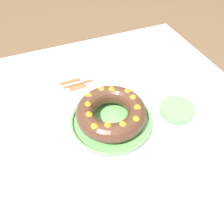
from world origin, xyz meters
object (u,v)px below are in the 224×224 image
object	(u,v)px
bundt_cake	(112,112)
serving_knife	(79,79)
side_bowl	(177,110)
serving_dish	(112,120)
napkin	(151,183)
cake_knife	(86,85)
fork	(87,82)

from	to	relation	value
bundt_cake	serving_knife	bearing A→B (deg)	-170.96
side_bowl	bundt_cake	bearing A→B (deg)	-101.39
serving_dish	napkin	size ratio (longest dim) A/B	2.24
serving_knife	side_bowl	xyz separation A→B (m)	(0.34, 0.31, 0.01)
cake_knife	napkin	bearing A→B (deg)	10.16
fork	serving_knife	bearing A→B (deg)	-133.74
serving_dish	cake_knife	xyz separation A→B (m)	(-0.24, -0.03, -0.01)
napkin	cake_knife	bearing A→B (deg)	-174.10
bundt_cake	fork	bearing A→B (deg)	-176.30
serving_knife	napkin	bearing A→B (deg)	3.34
fork	serving_dish	bearing A→B (deg)	4.73
fork	napkin	world-z (taller)	fork
fork	cake_knife	xyz separation A→B (m)	(0.02, -0.01, 0.00)
fork	side_bowl	distance (m)	0.42
napkin	bundt_cake	bearing A→B (deg)	-175.48
serving_dish	fork	distance (m)	0.26
side_bowl	napkin	size ratio (longest dim) A/B	0.98
serving_knife	cake_knife	world-z (taller)	same
serving_dish	fork	size ratio (longest dim) A/B	1.62
serving_dish	side_bowl	xyz separation A→B (m)	(0.05, 0.26, 0.00)
serving_dish	serving_knife	distance (m)	0.30
bundt_cake	serving_knife	size ratio (longest dim) A/B	1.26
fork	cake_knife	world-z (taller)	cake_knife
fork	side_bowl	world-z (taller)	side_bowl
napkin	side_bowl	bearing A→B (deg)	133.19
bundt_cake	cake_knife	distance (m)	0.25
serving_dish	serving_knife	xyz separation A→B (m)	(-0.29, -0.05, -0.01)
side_bowl	cake_knife	bearing A→B (deg)	-135.17
serving_knife	side_bowl	world-z (taller)	side_bowl
side_bowl	serving_knife	bearing A→B (deg)	-138.47
bundt_cake	serving_knife	world-z (taller)	bundt_cake
serving_knife	cake_knife	distance (m)	0.05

